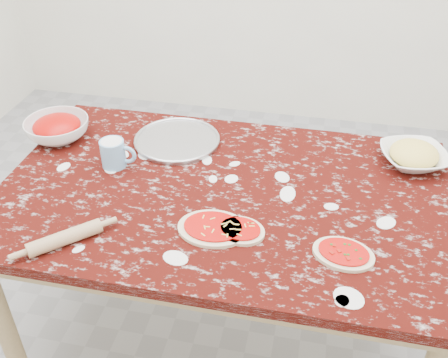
% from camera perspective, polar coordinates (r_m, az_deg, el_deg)
% --- Properties ---
extents(ground, '(4.00, 4.00, 0.00)m').
position_cam_1_polar(ground, '(2.36, -0.00, -16.00)').
color(ground, gray).
extents(worktable, '(1.60, 1.00, 0.75)m').
position_cam_1_polar(worktable, '(1.88, -0.00, -3.29)').
color(worktable, black).
rests_on(worktable, ground).
extents(pizza_tray, '(0.42, 0.42, 0.01)m').
position_cam_1_polar(pizza_tray, '(2.11, -5.19, 4.22)').
color(pizza_tray, '#B2B2B7').
rests_on(pizza_tray, worktable).
extents(sauce_bowl, '(0.33, 0.33, 0.08)m').
position_cam_1_polar(sauce_bowl, '(2.22, -17.88, 5.25)').
color(sauce_bowl, white).
rests_on(sauce_bowl, worktable).
extents(cheese_bowl, '(0.30, 0.30, 0.06)m').
position_cam_1_polar(cheese_bowl, '(2.08, 20.13, 2.24)').
color(cheese_bowl, white).
rests_on(cheese_bowl, worktable).
extents(flour_mug, '(0.14, 0.09, 0.11)m').
position_cam_1_polar(flour_mug, '(1.98, -12.03, 2.80)').
color(flour_mug, '#7AB1DF').
rests_on(flour_mug, worktable).
extents(pizza_left, '(0.23, 0.18, 0.02)m').
position_cam_1_polar(pizza_left, '(1.66, -1.24, -5.43)').
color(pizza_left, beige).
rests_on(pizza_left, worktable).
extents(pizza_mid, '(0.18, 0.16, 0.02)m').
position_cam_1_polar(pizza_mid, '(1.66, 1.82, -5.68)').
color(pizza_mid, beige).
rests_on(pizza_mid, worktable).
extents(pizza_right, '(0.21, 0.18, 0.02)m').
position_cam_1_polar(pizza_right, '(1.62, 13.03, -8.01)').
color(pizza_right, beige).
rests_on(pizza_right, worktable).
extents(rolling_pin, '(0.20, 0.19, 0.05)m').
position_cam_1_polar(rolling_pin, '(1.68, -17.13, -6.21)').
color(rolling_pin, tan).
rests_on(rolling_pin, worktable).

